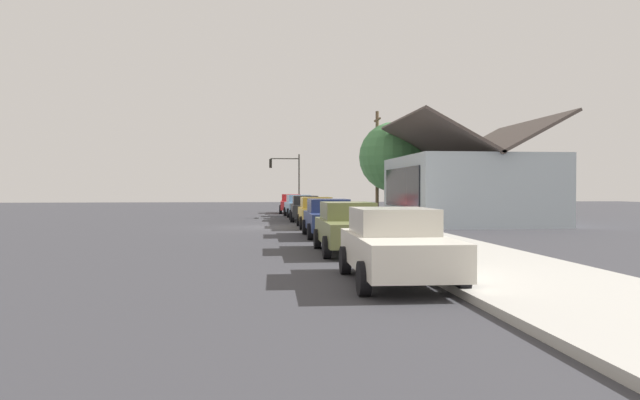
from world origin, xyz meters
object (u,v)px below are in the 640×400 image
Objects in this scene: car_charcoal at (305,208)px; shade_tree at (394,157)px; car_cherry at (291,204)px; car_navy at (329,217)px; car_ivory at (396,245)px; car_skyblue at (299,205)px; fire_hydrant_red at (339,217)px; utility_pole_wooden at (377,162)px; car_olive at (349,227)px; traffic_light_main at (288,173)px; car_mustard at (316,212)px.

shade_tree reaches higher than car_charcoal.
car_cherry is 23.96m from car_navy.
car_ivory is 28.02m from shade_tree.
car_navy is at bearing -2.12° from car_skyblue.
car_skyblue is at bearing -179.58° from car_navy.
car_charcoal is 5.63m from fire_hydrant_red.
car_cherry reaches higher than fire_hydrant_red.
shade_tree is at bearing 114.98° from car_charcoal.
car_charcoal is 12.27m from car_navy.
utility_pole_wooden is at bearing 37.04° from car_cherry.
car_cherry is 1.03× the size of car_olive.
shade_tree reaches higher than car_olive.
utility_pole_wooden is at bearing 125.19° from car_charcoal.
utility_pole_wooden is at bearing 24.13° from traffic_light_main.
car_charcoal is at bearing -178.67° from car_ivory.
fire_hydrant_red is (17.14, 1.59, -0.32)m from car_cherry.
car_navy is at bearing 3.05° from car_cherry.
car_ivory is (17.94, -0.13, 0.00)m from car_mustard.
fire_hydrant_red is (8.99, -4.00, -3.43)m from utility_pole_wooden.
car_olive is 1.02× the size of car_ivory.
car_navy is (23.96, 0.20, 0.00)m from car_cherry.
car_navy is 28.57m from traffic_light_main.
shade_tree is 10.29m from fire_hydrant_red.
car_olive is (18.40, -0.15, 0.00)m from car_charcoal.
car_ivory is at bearing 0.30° from car_navy.
car_olive is at bearing -17.17° from shade_tree.
traffic_light_main reaches higher than car_charcoal.
car_navy is at bearing 1.75° from car_charcoal.
car_navy is at bearing 0.53° from traffic_light_main.
car_skyblue is at bearing -115.70° from shade_tree.
shade_tree reaches higher than car_navy.
utility_pole_wooden reaches higher than car_ivory.
car_navy is 6.56× the size of fire_hydrant_red.
car_skyblue and car_ivory have the same top height.
fire_hydrant_red is at bearing 126.62° from car_mustard.
traffic_light_main reaches higher than car_navy.
car_skyblue is 18.05m from car_navy.
car_mustard is 12.01m from car_olive.
car_ivory is (5.93, 0.07, 0.00)m from car_olive.
shade_tree is 0.89× the size of utility_pole_wooden.
car_navy is 12.06m from car_ivory.
utility_pole_wooden reaches higher than fire_hydrant_red.
car_skyblue is 10.73m from traffic_light_main.
traffic_light_main is at bearing -175.61° from fire_hydrant_red.
car_olive is at bearing 0.22° from traffic_light_main.
shade_tree is (3.06, 6.35, 3.42)m from car_skyblue.
car_navy is at bearing -18.86° from utility_pole_wooden.
car_ivory is (24.33, -0.08, 0.00)m from car_charcoal.
car_mustard is 11.69m from utility_pole_wooden.
fire_hydrant_red is at bearing 4.89° from car_skyblue.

